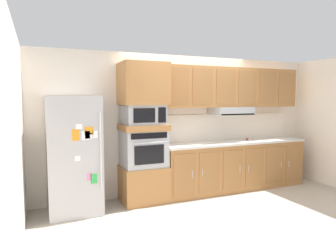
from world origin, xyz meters
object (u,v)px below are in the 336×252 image
Objects in this scene: microwave at (143,115)px; screwdriver at (248,139)px; refrigerator at (74,155)px; built_in_oven at (143,148)px.

microwave reaches higher than screwdriver.
refrigerator is 3.28m from screwdriver.
refrigerator is 11.12× the size of screwdriver.
refrigerator reaches higher than screwdriver.
refrigerator reaches higher than microwave.
built_in_oven reaches higher than screwdriver.
refrigerator is 2.73× the size of microwave.
screwdriver is at bearing 1.95° from refrigerator.
refrigerator is at bearing -176.54° from microwave.
microwave is (0.00, -0.00, 0.56)m from built_in_oven.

